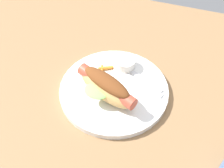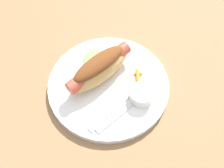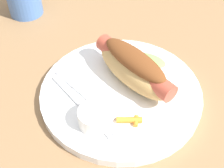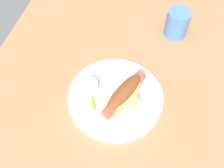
% 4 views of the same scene
% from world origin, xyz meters
% --- Properties ---
extents(ground_plane, '(1.20, 0.90, 0.02)m').
position_xyz_m(ground_plane, '(0.00, 0.00, -0.01)').
color(ground_plane, olive).
extents(plate, '(0.27, 0.27, 0.02)m').
position_xyz_m(plate, '(-0.04, 0.03, 0.01)').
color(plate, white).
rests_on(plate, ground_plane).
extents(hot_dog, '(0.17, 0.12, 0.06)m').
position_xyz_m(hot_dog, '(-0.05, 0.00, 0.05)').
color(hot_dog, tan).
rests_on(hot_dog, plate).
extents(sauce_ramekin, '(0.05, 0.05, 0.03)m').
position_xyz_m(sauce_ramekin, '(-0.03, 0.11, 0.03)').
color(sauce_ramekin, white).
rests_on(sauce_ramekin, plate).
extents(fork, '(0.15, 0.08, 0.00)m').
position_xyz_m(fork, '(0.01, 0.08, 0.02)').
color(fork, silver).
rests_on(fork, plate).
extents(knife, '(0.14, 0.06, 0.00)m').
position_xyz_m(knife, '(0.01, 0.06, 0.02)').
color(knife, silver).
rests_on(knife, plate).
extents(carrot_garnish, '(0.04, 0.03, 0.01)m').
position_xyz_m(carrot_garnish, '(-0.08, 0.08, 0.02)').
color(carrot_garnish, orange).
rests_on(carrot_garnish, plate).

